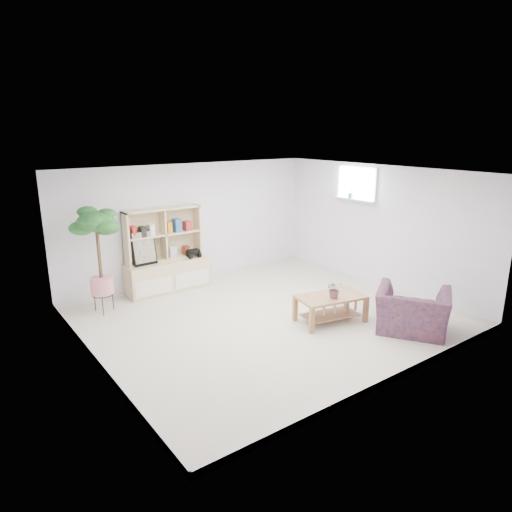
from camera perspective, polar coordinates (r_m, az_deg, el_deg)
floor at (r=7.64m, az=1.21°, el=-7.86°), size 5.50×5.00×0.01m
ceiling at (r=7.04m, az=1.32°, el=10.38°), size 5.50×5.00×0.01m
walls at (r=7.25m, az=1.26°, el=0.89°), size 5.51×5.01×2.40m
baseboard at (r=7.62m, az=1.21°, el=-7.51°), size 5.50×5.00×0.10m
window at (r=9.38m, az=12.52°, el=8.85°), size 0.10×0.98×0.68m
window_sill at (r=9.38m, az=12.16°, el=6.89°), size 0.14×1.00×0.04m
storage_unit at (r=8.87m, az=-11.15°, el=0.69°), size 1.61×0.54×1.61m
poster at (r=8.65m, az=-13.83°, el=0.96°), size 0.47×0.13×0.64m
toy_truck at (r=9.04m, az=-7.87°, el=0.39°), size 0.35×0.25×0.18m
coffee_table at (r=7.55m, az=9.27°, el=-6.52°), size 1.18×0.80×0.44m
table_plant at (r=7.36m, az=9.79°, el=-4.10°), size 0.33×0.31×0.29m
floor_tree at (r=8.05m, az=-18.96°, el=-0.59°), size 0.76×0.76×1.82m
armchair at (r=7.43m, az=19.00°, el=-6.18°), size 1.34×1.39×0.78m
sill_plant at (r=9.43m, az=11.75°, el=7.78°), size 0.15×0.14×0.23m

